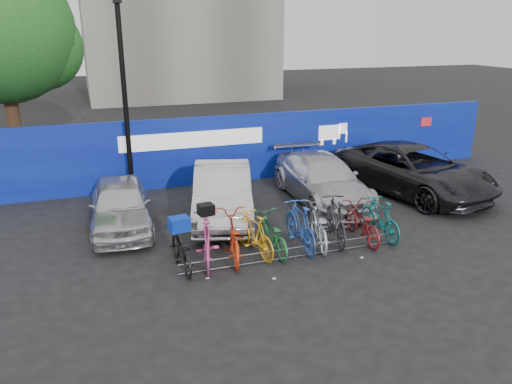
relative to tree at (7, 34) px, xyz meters
name	(u,v)px	position (x,y,z in m)	size (l,w,h in m)	color
ground	(284,249)	(6.77, -10.06, -5.07)	(100.00, 100.00, 0.00)	black
hoarding	(221,149)	(6.78, -4.06, -3.86)	(22.00, 0.18, 2.40)	#0A1597
tree	(7,34)	(0.00, 0.00, 0.00)	(5.40, 5.20, 7.80)	#382314
lamppost	(125,97)	(3.57, -4.66, -1.80)	(0.25, 0.50, 6.11)	black
bike_rack	(293,252)	(6.77, -10.66, -4.91)	(5.60, 0.03, 0.30)	#595B60
car_0	(120,205)	(3.02, -7.30, -4.39)	(1.60, 3.98, 1.36)	#BABABF
car_1	(222,192)	(5.90, -7.41, -4.31)	(1.61, 4.61, 1.52)	#B3B2B7
car_2	(322,179)	(9.29, -7.01, -4.36)	(1.99, 4.90, 1.42)	#B7B7BC
car_3	(413,170)	(12.49, -7.30, -4.27)	(2.64, 5.73, 1.59)	black
bike_0	(181,249)	(4.13, -10.24, -4.60)	(0.62, 1.77, 0.93)	black
bike_1	(207,239)	(4.76, -10.20, -4.46)	(0.58, 2.04, 1.23)	#E4499B
bike_2	(233,236)	(5.42, -10.11, -4.52)	(0.73, 2.09, 1.10)	red
bike_3	(254,234)	(5.96, -10.11, -4.53)	(0.51, 1.79, 1.08)	yellow
bike_4	(272,234)	(6.41, -10.14, -4.59)	(0.64, 1.83, 0.96)	#206D37
bike_5	(300,226)	(7.18, -10.11, -4.47)	(0.56, 1.98, 1.19)	#254FAF
bike_6	(318,226)	(7.69, -10.09, -4.55)	(0.69, 1.98, 1.04)	#AAAEB2
bike_7	(336,220)	(8.22, -10.04, -4.48)	(0.55, 1.96, 1.18)	#29292B
bike_8	(362,223)	(8.89, -10.22, -4.57)	(0.66, 1.88, 0.99)	maroon
bike_9	(380,218)	(9.43, -10.20, -4.53)	(0.50, 1.78, 1.07)	#106B6B
cargo_crate	(179,224)	(4.13, -10.24, -3.98)	(0.45, 0.34, 0.32)	#082AAE
cargo_topcase	(206,209)	(4.76, -10.20, -3.72)	(0.34, 0.31, 0.25)	black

